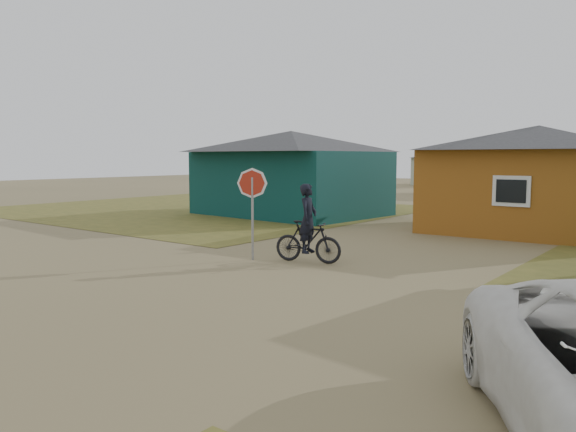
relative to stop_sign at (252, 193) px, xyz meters
The scene contains 8 objects.
ground 4.20m from the stop_sign, 59.84° to the right, with size 120.00×120.00×0.00m, color olive.
grass_nw 15.63m from the stop_sign, 141.20° to the left, with size 20.00×18.00×0.00m, color olive.
house_teal 12.17m from the stop_sign, 122.83° to the left, with size 8.93×7.08×4.00m.
house_yellow 11.59m from the stop_sign, 67.68° to the left, with size 7.72×6.76×3.90m.
house_pale_west 31.00m from the stop_sign, 97.60° to the left, with size 7.04×6.15×3.60m.
house_pale_north 44.40m from the stop_sign, 105.81° to the left, with size 6.28×5.81×3.40m.
stop_sign is the anchor object (origin of this frame).
cyclist 1.84m from the stop_sign, 24.78° to the left, with size 1.89×0.95×2.06m.
Camera 1 is at (7.97, -7.84, 2.74)m, focal length 35.00 mm.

